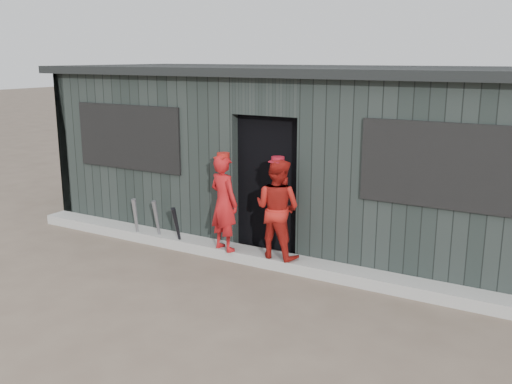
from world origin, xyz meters
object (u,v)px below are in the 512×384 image
Objects in this scene: bat_right at (177,228)px; player_red_left at (224,203)px; bat_mid at (157,222)px; player_grey_back at (318,220)px; bat_left at (136,220)px; dugout at (310,153)px; player_red_right at (277,208)px.

bat_right is 0.53× the size of player_red_left.
bat_mid is 2.44m from player_grey_back.
dugout is at bearing 42.09° from bat_left.
player_grey_back is (1.12, 0.67, -0.24)m from player_red_left.
bat_left is 0.52× the size of player_red_left.
bat_left is 2.81m from player_grey_back.
bat_left is at bearing -170.05° from bat_mid.
bat_mid is 1.32m from player_red_left.
bat_left is 2.90m from dugout.
dugout is at bearing -86.21° from player_red_left.
bat_right is at bearing 19.45° from player_red_left.
dugout reaches higher than bat_right.
player_grey_back is (0.35, 0.56, -0.24)m from player_red_right.
bat_mid is at bearing 9.95° from bat_left.
player_red_right reaches higher than bat_mid.
player_grey_back is at bearing 14.21° from bat_left.
player_red_left is at bearing 0.50° from bat_left.
bat_left is at bearing 8.20° from player_grey_back.
player_red_left reaches higher than bat_right.
player_red_right reaches higher than bat_left.
bat_left is 1.00× the size of bat_mid.
bat_left is 0.52× the size of player_red_right.
dugout is (-0.68, 1.15, 0.71)m from player_grey_back.
bat_left is 2.42m from player_red_right.
player_grey_back is at bearing 20.17° from bat_right.
player_red_right is at bearing 52.42° from player_grey_back.
player_red_right is at bearing 2.99° from bat_left.
player_red_left is at bearing 11.73° from player_red_right.
player_red_left is 0.16× the size of dugout.
player_grey_back is (1.91, 0.70, 0.23)m from bat_right.
player_grey_back reaches higher than bat_mid.
dugout is at bearing 56.32° from bat_right.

